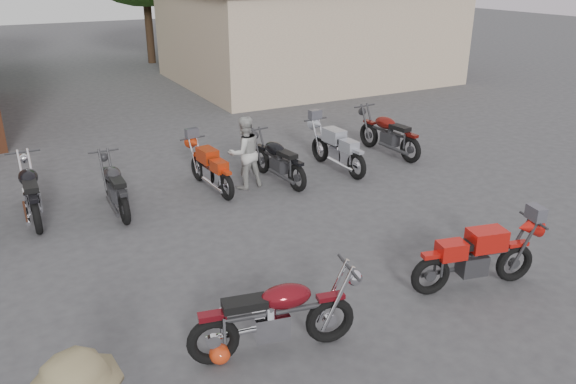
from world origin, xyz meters
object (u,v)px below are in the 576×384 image
row_bike_2 (30,189)px  row_bike_6 (337,146)px  row_bike_7 (388,131)px  row_bike_5 (278,157)px  row_bike_4 (210,166)px  person_light (245,153)px  vintage_motorcycle (276,311)px  sportbike (478,254)px  row_bike_3 (115,184)px  helmet (220,354)px

row_bike_2 → row_bike_6: (6.41, -0.43, -0.02)m
row_bike_7 → row_bike_5: bearing=91.2°
row_bike_2 → row_bike_4: 3.43m
row_bike_7 → person_light: bearing=89.7°
vintage_motorcycle → row_bike_4: (1.22, 5.41, -0.06)m
sportbike → row_bike_3: bearing=140.0°
vintage_motorcycle → row_bike_7: bearing=54.6°
row_bike_2 → row_bike_5: (4.87, -0.46, -0.03)m
row_bike_5 → sportbike: bearing=179.2°
helmet → row_bike_7: bearing=39.3°
row_bike_3 → person_light: bearing=-90.6°
helmet → row_bike_6: size_ratio=0.14×
sportbike → row_bike_2: bearing=146.6°
vintage_motorcycle → row_bike_7: size_ratio=0.98×
row_bike_4 → row_bike_6: 2.99m
helmet → row_bike_5: size_ratio=0.14×
vintage_motorcycle → row_bike_4: vintage_motorcycle is taller
vintage_motorcycle → row_bike_6: vintage_motorcycle is taller
person_light → helmet: bearing=58.5°
row_bike_2 → row_bike_6: size_ratio=1.03×
row_bike_3 → row_bike_4: 1.99m
row_bike_4 → row_bike_7: 4.72m
vintage_motorcycle → row_bike_3: 5.30m
row_bike_7 → row_bike_3: bearing=87.2°
row_bike_3 → row_bike_6: bearing=-89.9°
sportbike → row_bike_5: size_ratio=1.01×
sportbike → helmet: bearing=-169.8°
sportbike → row_bike_5: sportbike is taller
vintage_motorcycle → row_bike_6: size_ratio=1.03×
row_bike_6 → row_bike_4: bearing=82.6°
sportbike → row_bike_2: 7.86m
sportbike → row_bike_5: 5.25m
vintage_motorcycle → person_light: person_light is taller
sportbike → row_bike_5: bearing=108.9°
sportbike → row_bike_2: row_bike_2 is taller
row_bike_6 → row_bike_7: (1.73, 0.35, 0.03)m
row_bike_5 → row_bike_7: row_bike_7 is taller
row_bike_4 → row_bike_6: (2.98, -0.20, 0.04)m
row_bike_4 → row_bike_6: bearing=-99.5°
row_bike_3 → row_bike_7: (6.70, 0.32, 0.05)m
row_bike_2 → row_bike_3: size_ratio=1.08×
row_bike_3 → row_bike_7: 6.71m
row_bike_6 → row_bike_7: 1.77m
helmet → row_bike_2: 5.72m
row_bike_4 → row_bike_2: bearing=80.6°
sportbike → row_bike_3: sportbike is taller
row_bike_4 → row_bike_5: size_ratio=0.95×
helmet → row_bike_4: (1.91, 5.27, 0.40)m
sportbike → row_bike_7: row_bike_7 is taller
row_bike_4 → vintage_motorcycle: bearing=161.7°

